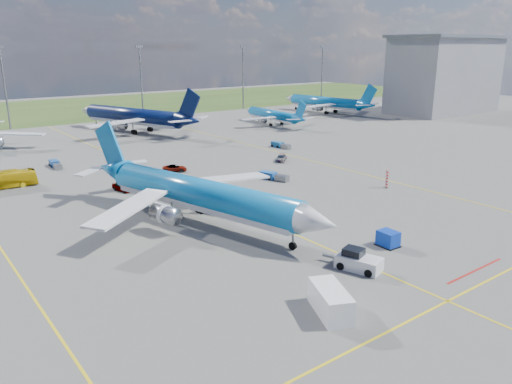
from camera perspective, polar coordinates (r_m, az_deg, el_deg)
ground at (r=61.19m, az=5.13°, el=-5.13°), size 400.00×400.00×0.00m
grass_strip at (r=197.14m, az=-25.73°, el=8.20°), size 400.00×80.00×0.01m
taxiway_lines at (r=82.80m, az=-7.68°, el=0.53°), size 60.25×160.00×0.02m
floodlight_masts at (r=159.90m, az=-19.67°, el=11.87°), size 202.20×0.50×22.70m
terminal_building at (r=188.71m, az=20.75°, el=12.46°), size 42.00×22.00×26.00m
warning_post at (r=84.22m, az=14.74°, el=1.46°), size 0.50×0.50×3.00m
bg_jet_n at (r=140.58m, az=-13.74°, el=6.70°), size 49.04×55.96×12.28m
bg_jet_ne at (r=149.67m, az=1.87°, el=7.71°), size 26.15×33.08×8.23m
bg_jet_ene at (r=178.44m, az=7.87°, el=8.96°), size 35.67×44.05×10.61m
main_airliner at (r=66.09m, az=-6.24°, el=-3.51°), size 43.05×50.51×11.42m
pushback_tug at (r=53.28m, az=11.55°, el=-7.74°), size 3.74×6.51×2.18m
uld_container at (r=59.93m, az=14.86°, el=-5.18°), size 1.87×2.31×1.80m
service_van at (r=44.46m, az=8.51°, el=-12.23°), size 4.35×5.84×2.35m
apron_bus at (r=91.08m, az=-26.90°, el=1.25°), size 10.33×3.33×2.83m
service_car_a at (r=82.67m, az=-14.98°, el=0.61°), size 2.48×4.51×1.45m
service_car_b at (r=93.72m, az=-9.28°, el=2.71°), size 4.91×4.09×1.25m
service_car_c at (r=101.12m, az=2.90°, el=3.91°), size 4.55×4.25×1.29m
baggage_tug_w at (r=86.84m, az=1.92°, el=1.81°), size 3.08×5.72×1.24m
baggage_tug_c at (r=103.25m, az=-21.95°, el=2.94°), size 1.69×5.27×1.17m
baggage_tug_e at (r=114.77m, az=2.80°, el=5.36°), size 1.77×5.48×1.21m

